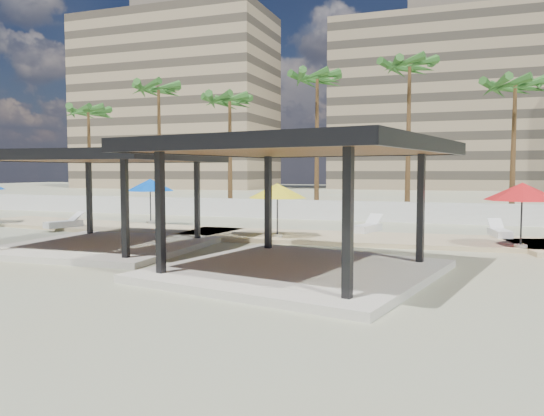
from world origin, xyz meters
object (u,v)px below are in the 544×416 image
at_px(umbrella_c, 522,192).
at_px(lounger_c, 500,232).
at_px(pavilion_central, 298,195).
at_px(lounger_b, 368,228).
at_px(lounger_a, 64,224).
at_px(pavilion_west, 104,191).

distance_m(umbrella_c, lounger_c, 3.93).
distance_m(pavilion_central, lounger_b, 10.27).
bearing_deg(lounger_a, umbrella_c, -70.37).
relative_size(umbrella_c, lounger_b, 1.34).
xyz_separation_m(pavilion_central, pavilion_west, (-8.50, 2.33, -0.09)).
bearing_deg(lounger_b, umbrella_c, -102.30).
distance_m(pavilion_west, lounger_c, 16.63).
bearing_deg(pavilion_central, lounger_a, 166.50).
bearing_deg(umbrella_c, lounger_b, 152.29).
distance_m(pavilion_west, umbrella_c, 15.69).
xyz_separation_m(lounger_a, lounger_b, (14.74, 3.21, 0.01)).
height_order(lounger_a, lounger_c, lounger_a).
bearing_deg(lounger_b, lounger_a, 117.72).
bearing_deg(pavilion_central, umbrella_c, 58.22).
height_order(lounger_b, lounger_c, lounger_b).
bearing_deg(pavilion_central, lounger_c, 71.47).
bearing_deg(lounger_a, lounger_c, -60.92).
relative_size(pavilion_west, lounger_a, 3.71).
relative_size(umbrella_c, lounger_c, 1.47).
relative_size(pavilion_central, pavilion_west, 1.19).
bearing_deg(lounger_c, umbrella_c, 176.74).
xyz_separation_m(pavilion_central, umbrella_c, (6.53, 6.82, -0.07)).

